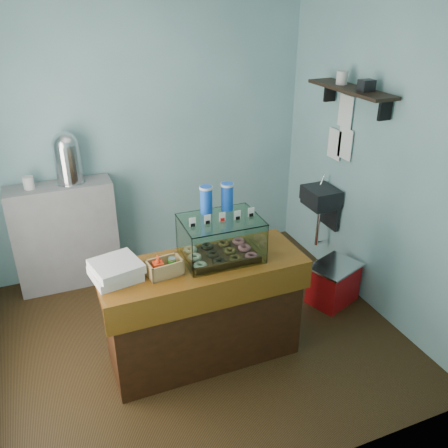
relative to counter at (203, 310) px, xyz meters
name	(u,v)px	position (x,y,z in m)	size (l,w,h in m)	color
ground	(194,336)	(0.00, 0.25, -0.46)	(3.50, 3.50, 0.00)	black
room_shell	(191,152)	(0.03, 0.26, 1.25)	(3.54, 3.04, 2.82)	#6E9EA1
counter	(203,310)	(0.00, 0.00, 0.00)	(1.60, 0.60, 0.90)	#3E1B0B
back_shelf	(66,236)	(-0.90, 1.57, 0.09)	(1.00, 0.32, 1.10)	gray
display_case	(220,234)	(0.18, 0.07, 0.62)	(0.61, 0.46, 0.55)	#371F10
condiment_crate	(164,268)	(-0.31, -0.05, 0.50)	(0.27, 0.18, 0.17)	tan
pastry_boxes	(116,270)	(-0.64, 0.05, 0.51)	(0.39, 0.39, 0.13)	silver
coffee_urn	(67,157)	(-0.77, 1.59, 0.91)	(0.27, 0.27, 0.50)	silver
red_cooler	(333,283)	(1.44, 0.25, -0.25)	(0.56, 0.50, 0.41)	red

